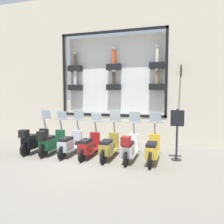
% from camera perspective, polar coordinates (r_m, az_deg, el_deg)
% --- Properties ---
extents(ground_plane, '(120.00, 120.00, 0.00)m').
position_cam_1_polar(ground_plane, '(7.67, -7.61, -12.63)').
color(ground_plane, gray).
extents(building_facade, '(1.19, 36.00, 7.10)m').
position_cam_1_polar(building_facade, '(10.77, 0.27, 11.68)').
color(building_facade, beige).
rests_on(building_facade, ground_plane).
extents(scooter_yellow_0, '(1.81, 0.61, 1.63)m').
position_cam_1_polar(scooter_yellow_0, '(7.43, 10.49, -9.71)').
color(scooter_yellow_0, black).
rests_on(scooter_yellow_0, ground_plane).
extents(scooter_white_1, '(1.79, 0.60, 1.64)m').
position_cam_1_polar(scooter_white_1, '(7.47, 4.57, -9.37)').
color(scooter_white_1, black).
rests_on(scooter_white_1, ground_plane).
extents(scooter_olive_2, '(1.80, 0.60, 1.68)m').
position_cam_1_polar(scooter_olive_2, '(7.73, -0.89, -9.12)').
color(scooter_olive_2, black).
rests_on(scooter_olive_2, ground_plane).
extents(scooter_red_3, '(1.79, 0.61, 1.53)m').
position_cam_1_polar(scooter_red_3, '(7.99, -6.16, -8.83)').
color(scooter_red_3, black).
rests_on(scooter_red_3, ground_plane).
extents(scooter_silver_4, '(1.80, 0.60, 1.66)m').
position_cam_1_polar(scooter_silver_4, '(8.31, -11.02, -8.22)').
color(scooter_silver_4, black).
rests_on(scooter_silver_4, ground_plane).
extents(scooter_green_5, '(1.80, 0.60, 1.57)m').
position_cam_1_polar(scooter_green_5, '(8.62, -15.72, -7.57)').
color(scooter_green_5, black).
rests_on(scooter_green_5, ground_plane).
extents(scooter_black_6, '(1.80, 0.61, 1.60)m').
position_cam_1_polar(scooter_black_6, '(9.04, -19.80, -7.05)').
color(scooter_black_6, black).
rests_on(scooter_black_6, ground_plane).
extents(shop_sign_post, '(0.36, 0.45, 1.79)m').
position_cam_1_polar(shop_sign_post, '(7.83, 16.61, -5.12)').
color(shop_sign_post, '#232326').
rests_on(shop_sign_post, ground_plane).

